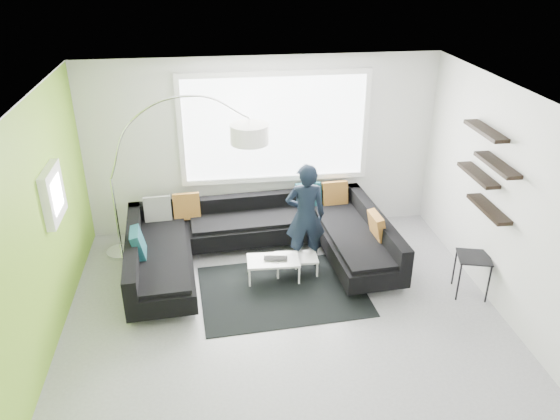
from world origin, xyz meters
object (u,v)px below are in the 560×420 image
at_px(person, 305,216).
at_px(sectional_sofa, 260,245).
at_px(arc_lamp, 111,179).
at_px(laptop, 275,260).
at_px(coffee_table, 285,266).
at_px(side_table, 471,275).

bearing_deg(person, sectional_sofa, 2.13).
bearing_deg(arc_lamp, laptop, -11.65).
bearing_deg(laptop, person, 48.17).
relative_size(coffee_table, arc_lamp, 0.38).
distance_m(coffee_table, person, 0.77).
bearing_deg(coffee_table, arc_lamp, 160.78).
relative_size(sectional_sofa, coffee_table, 4.10).
xyz_separation_m(sectional_sofa, person, (0.66, -0.00, 0.43)).
relative_size(side_table, person, 0.37).
bearing_deg(side_table, coffee_table, 162.40).
relative_size(coffee_table, side_table, 1.63).
bearing_deg(person, laptop, 41.53).
bearing_deg(sectional_sofa, laptop, -69.47).
distance_m(arc_lamp, person, 2.83).
bearing_deg(arc_lamp, person, -0.20).
xyz_separation_m(sectional_sofa, coffee_table, (0.33, -0.30, -0.20)).
height_order(sectional_sofa, laptop, sectional_sofa).
height_order(coffee_table, side_table, side_table).
bearing_deg(laptop, arc_lamp, 164.35).
bearing_deg(side_table, sectional_sofa, 158.80).
bearing_deg(sectional_sofa, coffee_table, -46.26).
relative_size(sectional_sofa, laptop, 10.75).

